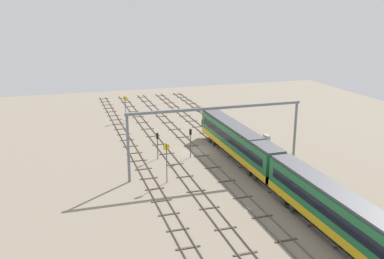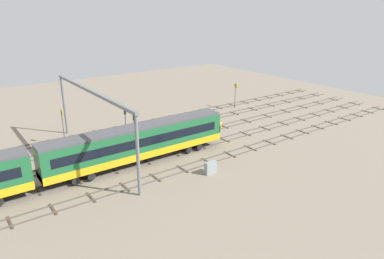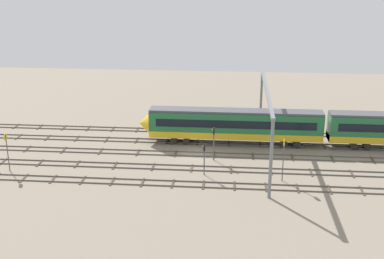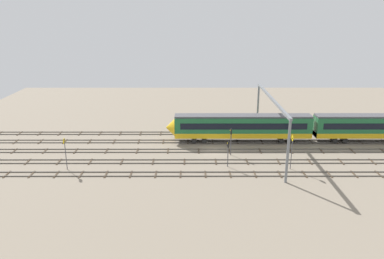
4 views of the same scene
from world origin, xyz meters
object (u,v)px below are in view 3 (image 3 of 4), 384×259
speed_sign_mid_trackside (283,155)px  signal_light_trackside_approach (214,139)px  overhead_gantry (266,105)px  signal_light_trackside_departure (204,154)px  train (321,128)px  relay_cabinet (200,122)px  speed_sign_near_foreground (7,147)px

speed_sign_mid_trackside → signal_light_trackside_approach: bearing=-34.7°
overhead_gantry → signal_light_trackside_approach: size_ratio=5.52×
signal_light_trackside_approach → signal_light_trackside_departure: bearing=79.3°
train → relay_cabinet: bearing=-23.7°
speed_sign_near_foreground → relay_cabinet: speed_sign_near_foreground is taller
speed_sign_near_foreground → signal_light_trackside_departure: (-23.85, -0.95, -0.47)m
relay_cabinet → speed_sign_mid_trackside: bearing=119.2°
signal_light_trackside_approach → signal_light_trackside_departure: (0.91, 4.82, -0.27)m
speed_sign_mid_trackside → relay_cabinet: (11.03, -19.75, -2.59)m
signal_light_trackside_approach → speed_sign_mid_trackside: bearing=145.3°
overhead_gantry → signal_light_trackside_approach: bearing=14.2°
overhead_gantry → speed_sign_mid_trackside: bearing=103.4°
train → relay_cabinet: size_ratio=32.90×
speed_sign_mid_trackside → signal_light_trackside_departure: speed_sign_mid_trackside is taller
overhead_gantry → relay_cabinet: overhead_gantry is taller
speed_sign_mid_trackside → train: bearing=-117.0°
train → speed_sign_mid_trackside: (6.21, 12.19, 0.67)m
signal_light_trackside_approach → relay_cabinet: (2.73, -14.00, -2.18)m
overhead_gantry → signal_light_trackside_departure: (7.44, 6.48, -4.51)m
speed_sign_mid_trackside → relay_cabinet: size_ratio=3.42×
train → overhead_gantry: bearing=30.9°
overhead_gantry → train: bearing=-149.1°
train → speed_sign_mid_trackside: 13.70m
train → speed_sign_near_foreground: bearing=17.3°
signal_light_trackside_departure → relay_cabinet: size_ratio=2.60×
train → relay_cabinet: (17.24, -7.56, -1.92)m
speed_sign_mid_trackside → signal_light_trackside_approach: (8.30, -5.75, -0.41)m
overhead_gantry → speed_sign_near_foreground: bearing=13.4°
speed_sign_mid_trackside → relay_cabinet: bearing=-60.8°
overhead_gantry → signal_light_trackside_approach: 7.96m
train → overhead_gantry: (7.98, 4.78, 4.49)m
speed_sign_near_foreground → relay_cabinet: 29.71m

